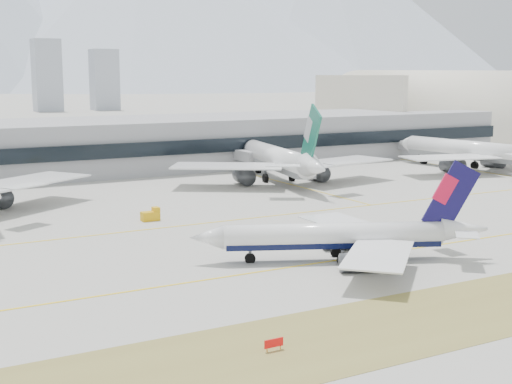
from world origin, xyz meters
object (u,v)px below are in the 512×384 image
widebody_cathay (280,160)px  hangar (441,141)px  widebody_china_air (471,152)px  terminal (98,145)px  taxiing_airliner (344,237)px

widebody_cathay → hangar: bearing=-49.9°
widebody_china_air → terminal: 111.39m
widebody_china_air → hangar: hangar is taller
taxiing_airliner → widebody_cathay: (32.44, 74.17, 2.07)m
widebody_cathay → widebody_china_air: 63.20m
widebody_cathay → taxiing_airliner: bearing=167.3°
widebody_cathay → hangar: 136.49m
hangar → widebody_cathay: bearing=-150.9°
taxiing_airliner → hangar: hangar is taller
taxiing_airliner → widebody_cathay: bearing=-90.2°
widebody_cathay → terminal: 58.30m
widebody_cathay → hangar: (119.11, 66.41, -5.70)m
widebody_cathay → terminal: bearing=48.4°
widebody_china_air → terminal: (-98.37, 52.23, 1.99)m
hangar → taxiing_airliner: bearing=-137.2°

